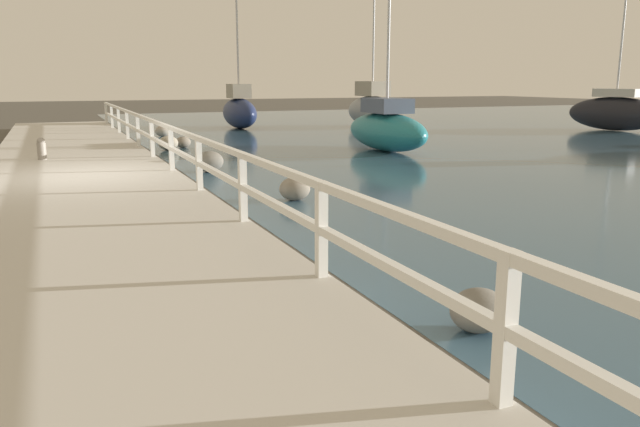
% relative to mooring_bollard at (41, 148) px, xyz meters
% --- Properties ---
extents(ground_plane, '(120.00, 120.00, 0.00)m').
position_rel_mooring_bollard_xyz_m(ground_plane, '(0.74, -3.15, -0.55)').
color(ground_plane, '#4C473D').
extents(dock_walkway, '(3.88, 36.00, 0.28)m').
position_rel_mooring_bollard_xyz_m(dock_walkway, '(0.74, -3.15, -0.41)').
color(dock_walkway, beige).
rests_on(dock_walkway, ground).
extents(railing, '(0.10, 32.50, 0.95)m').
position_rel_mooring_bollard_xyz_m(railing, '(2.58, -3.15, 0.38)').
color(railing, white).
rests_on(railing, dock_walkway).
extents(boulder_mid_strip, '(0.62, 0.55, 0.46)m').
position_rel_mooring_bollard_xyz_m(boulder_mid_strip, '(3.64, 3.43, -0.32)').
color(boulder_mid_strip, gray).
rests_on(boulder_mid_strip, ground).
extents(boulder_upstream, '(0.52, 0.47, 0.39)m').
position_rel_mooring_bollard_xyz_m(boulder_upstream, '(3.57, -12.45, -0.35)').
color(boulder_upstream, '#666056').
rests_on(boulder_upstream, ground).
extents(boulder_downstream, '(0.59, 0.53, 0.44)m').
position_rel_mooring_bollard_xyz_m(boulder_downstream, '(4.31, 8.53, -0.33)').
color(boulder_downstream, gray).
rests_on(boulder_downstream, ground).
extents(boulder_water_edge, '(0.58, 0.52, 0.44)m').
position_rel_mooring_bollard_xyz_m(boulder_water_edge, '(4.29, -6.06, -0.33)').
color(boulder_water_edge, slate).
rests_on(boulder_water_edge, ground).
extents(boulder_far_strip, '(0.68, 0.61, 0.51)m').
position_rel_mooring_bollard_xyz_m(boulder_far_strip, '(3.71, -1.81, -0.30)').
color(boulder_far_strip, '#666056').
rests_on(boulder_far_strip, ground).
extents(boulder_near_dock, '(0.50, 0.45, 0.37)m').
position_rel_mooring_bollard_xyz_m(boulder_near_dock, '(4.21, 3.98, -0.36)').
color(boulder_near_dock, slate).
rests_on(boulder_near_dock, ground).
extents(mooring_bollard, '(0.21, 0.21, 0.54)m').
position_rel_mooring_bollard_xyz_m(mooring_bollard, '(0.00, 0.00, 0.00)').
color(mooring_bollard, gray).
rests_on(mooring_bollard, dock_walkway).
extents(sailboat_gray, '(1.72, 3.84, 6.85)m').
position_rel_mooring_bollard_xyz_m(sailboat_gray, '(14.38, 9.91, 0.33)').
color(sailboat_gray, gray).
rests_on(sailboat_gray, water_surface).
extents(sailboat_teal, '(1.64, 4.42, 8.06)m').
position_rel_mooring_bollard_xyz_m(sailboat_teal, '(9.93, 0.58, 0.15)').
color(sailboat_teal, '#1E707A').
rests_on(sailboat_teal, water_surface).
extents(sailboat_navy, '(1.41, 4.23, 6.03)m').
position_rel_mooring_bollard_xyz_m(sailboat_navy, '(8.31, 11.53, 0.26)').
color(sailboat_navy, '#192347').
rests_on(sailboat_navy, water_surface).
extents(sailboat_black, '(1.89, 4.50, 7.92)m').
position_rel_mooring_bollard_xyz_m(sailboat_black, '(23.18, 3.74, 0.28)').
color(sailboat_black, black).
rests_on(sailboat_black, water_surface).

